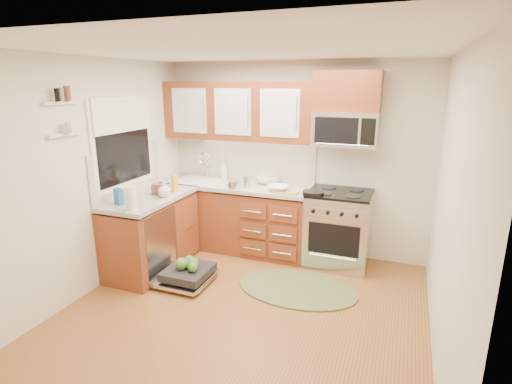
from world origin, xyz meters
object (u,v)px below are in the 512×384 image
at_px(skillet, 313,193).
at_px(stock_pot, 234,184).
at_px(paper_towel_roll, 131,199).
at_px(cup, 274,180).
at_px(dishwasher, 185,275).
at_px(cutting_board, 287,193).
at_px(bowl_b, 266,180).
at_px(range, 338,229).
at_px(sink, 200,190).
at_px(bowl_a, 278,188).
at_px(rug, 297,288).
at_px(microwave, 346,129).
at_px(upper_cabinets, 238,111).

bearing_deg(skillet, stock_pot, 177.81).
height_order(paper_towel_roll, cup, paper_towel_roll).
distance_m(dishwasher, stock_pot, 1.29).
bearing_deg(cutting_board, stock_pot, -179.27).
bearing_deg(bowl_b, dishwasher, -111.87).
bearing_deg(cup, bowl_b, -177.49).
distance_m(range, cutting_board, 0.79).
relative_size(sink, dishwasher, 0.89).
height_order(stock_pot, cutting_board, stock_pot).
relative_size(stock_pot, cup, 1.29).
height_order(sink, dishwasher, sink).
bearing_deg(bowl_a, skillet, -14.42).
distance_m(rug, bowl_a, 1.26).
bearing_deg(skillet, sink, 171.72).
bearing_deg(stock_pot, bowl_a, 8.38).
bearing_deg(sink, bowl_a, -5.70).
bearing_deg(bowl_b, cup, 2.51).
xyz_separation_m(paper_towel_roll, bowl_b, (0.93, 1.62, -0.09)).
height_order(cutting_board, bowl_a, bowl_a).
relative_size(dishwasher, paper_towel_roll, 2.62).
xyz_separation_m(range, dishwasher, (-1.54, -1.13, -0.38)).
relative_size(cutting_board, bowl_b, 0.90).
distance_m(bowl_a, cup, 0.34).
bearing_deg(microwave, paper_towel_roll, -141.19).
bearing_deg(range, sink, -179.70).
bearing_deg(stock_pot, sink, 161.74).
relative_size(cutting_board, bowl_a, 0.97).
relative_size(rug, skillet, 5.30).
distance_m(upper_cabinets, rug, 2.37).
xyz_separation_m(dishwasher, paper_towel_roll, (-0.41, -0.32, 0.96)).
bearing_deg(skillet, upper_cabinets, 160.65).
distance_m(stock_pot, cup, 0.57).
bearing_deg(stock_pot, bowl_b, 51.20).
height_order(cutting_board, cup, cup).
bearing_deg(cup, range, -10.96).
bearing_deg(cup, paper_towel_roll, -122.82).
xyz_separation_m(range, paper_towel_roll, (-1.95, -1.45, 0.58)).
distance_m(paper_towel_roll, bowl_a, 1.78).
height_order(microwave, paper_towel_roll, microwave).
bearing_deg(paper_towel_roll, upper_cabinets, 71.08).
bearing_deg(bowl_a, rug, -55.99).
distance_m(sink, cup, 1.06).
xyz_separation_m(range, bowl_b, (-1.02, 0.17, 0.49)).
bearing_deg(upper_cabinets, cup, 3.43).
xyz_separation_m(cutting_board, bowl_b, (-0.40, 0.37, 0.04)).
relative_size(rug, cup, 9.98).
xyz_separation_m(upper_cabinets, paper_towel_roll, (-0.55, -1.59, -0.82)).
xyz_separation_m(skillet, stock_pot, (-1.04, 0.04, 0.00)).
xyz_separation_m(dishwasher, stock_pot, (0.22, 0.92, 0.88)).
bearing_deg(upper_cabinets, microwave, -1.02).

